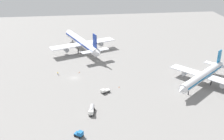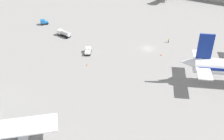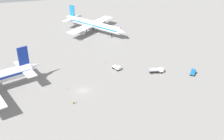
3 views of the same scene
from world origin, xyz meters
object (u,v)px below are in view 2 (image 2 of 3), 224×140
ground_crew_worker (168,41)px  fuel_truck (64,33)px  pushback_tractor (88,51)px  baggage_tug (44,22)px  safety_cone_mid_apron (161,55)px  safety_cone_near_gate (87,65)px

ground_crew_worker → fuel_truck: bearing=-54.7°
pushback_tractor → baggage_tug: 34.81m
baggage_tug → ground_crew_worker: size_ratio=2.25×
ground_crew_worker → safety_cone_mid_apron: bearing=20.2°
fuel_truck → pushback_tractor: size_ratio=1.36×
safety_cone_mid_apron → pushback_tractor: bearing=25.4°
ground_crew_worker → safety_cone_near_gate: (18.71, 30.62, -0.55)m
safety_cone_near_gate → safety_cone_mid_apron: bearing=-136.4°
pushback_tractor → safety_cone_mid_apron: size_ratio=7.97×
pushback_tractor → ground_crew_worker: bearing=-72.2°
fuel_truck → safety_cone_mid_apron: 41.55m
fuel_truck → safety_cone_mid_apron: (-41.30, -4.41, -1.09)m
fuel_truck → ground_crew_worker: 43.01m
fuel_truck → ground_crew_worker: (-39.95, -15.91, -0.54)m
pushback_tractor → safety_cone_near_gate: pushback_tractor is taller
safety_cone_mid_apron → baggage_tug: bearing=-1.0°
pushback_tractor → baggage_tug: (32.41, -12.69, 0.19)m
pushback_tractor → safety_cone_near_gate: size_ratio=7.97×
fuel_truck → safety_cone_mid_apron: bearing=-164.6°
safety_cone_near_gate → safety_cone_mid_apron: (-20.06, -19.11, 0.00)m
fuel_truck → pushback_tractor: (-16.75, 7.24, -0.42)m
safety_cone_near_gate → fuel_truck: bearing=-34.7°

